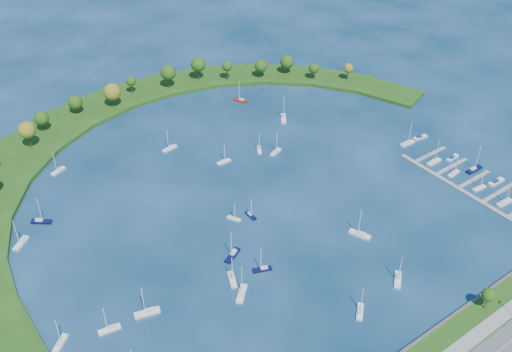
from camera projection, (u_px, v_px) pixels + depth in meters
ground at (254, 192)px, 270.68m from camera, size 700.00×700.00×0.00m
breakwater at (115, 175)px, 279.63m from camera, size 286.74×247.64×2.00m
breakwater_trees at (133, 105)px, 315.79m from camera, size 242.85×90.24×15.02m
harbor_tower at (110, 93)px, 340.47m from camera, size 2.60×2.60×4.06m
dock_system at (480, 189)px, 271.68m from camera, size 24.28×82.00×1.60m
moored_boat_0 at (240, 100)px, 340.72m from camera, size 6.22×8.54×12.44m
moored_boat_1 at (110, 329)px, 205.18m from camera, size 8.13×3.50×11.57m
moored_boat_2 at (262, 269)px, 229.09m from camera, size 7.95×4.85×11.31m
moored_boat_3 at (234, 218)px, 254.19m from camera, size 4.63×6.31×9.21m
moored_boat_4 at (276, 151)px, 296.62m from camera, size 7.98×4.69×11.34m
moored_boat_6 at (58, 170)px, 283.12m from camera, size 8.08×5.00×11.51m
moored_boat_7 at (21, 242)px, 241.29m from camera, size 8.26×7.62×12.93m
moored_boat_8 at (224, 161)px, 289.59m from camera, size 7.43×2.50×10.75m
moored_boat_9 at (60, 343)px, 200.29m from camera, size 7.34×6.84×11.54m
moored_boat_10 at (251, 215)px, 255.91m from camera, size 1.98×6.65×9.72m
moored_boat_11 at (170, 148)px, 299.30m from camera, size 8.36×3.55×11.91m
moored_boat_12 at (147, 312)px, 211.24m from camera, size 9.66×5.01×13.67m
moored_boat_13 at (283, 118)px, 323.72m from camera, size 7.96×9.29×14.14m
moored_boat_14 at (242, 293)px, 218.59m from camera, size 8.53×8.20×13.59m
moored_boat_15 at (360, 311)px, 211.64m from camera, size 7.47×6.95×11.73m
moored_boat_16 at (41, 221)px, 252.45m from camera, size 8.34×7.44×12.88m
moored_boat_17 at (259, 149)px, 298.40m from camera, size 5.47×7.19×10.58m
moored_boat_18 at (232, 279)px, 224.74m from camera, size 5.43×8.66×12.36m
moored_boat_19 at (398, 279)px, 224.63m from camera, size 8.29×7.55×12.91m
moored_boat_20 at (360, 234)px, 245.53m from camera, size 5.96×9.73×13.85m
moored_boat_21 at (233, 254)px, 235.50m from camera, size 9.29×6.54×13.46m
docked_boat_2 at (505, 202)px, 263.05m from camera, size 8.92×3.04×12.89m
docked_boat_4 at (479, 188)px, 271.93m from camera, size 7.57×2.88×10.85m
docked_boat_5 at (496, 182)px, 275.90m from camera, size 9.29×2.97×1.87m
docked_boat_6 at (454, 173)px, 281.39m from camera, size 7.78×2.87×11.18m
docked_boat_7 at (474, 169)px, 283.96m from camera, size 9.44×2.67×13.87m
docked_boat_8 at (434, 161)px, 289.25m from camera, size 8.72×2.53×12.78m
docked_boat_9 at (452, 158)px, 292.50m from camera, size 8.25×2.98×1.65m
docked_boat_10 at (407, 143)px, 303.08m from camera, size 8.68×2.88×12.58m
docked_boat_11 at (420, 137)px, 308.04m from camera, size 8.66×3.57×1.71m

